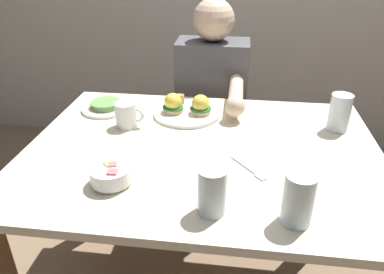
{
  "coord_description": "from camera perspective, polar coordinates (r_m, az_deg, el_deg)",
  "views": [
    {
      "loc": [
        0.11,
        -1.09,
        1.37
      ],
      "look_at": [
        -0.04,
        0.0,
        0.78
      ],
      "focal_mm": 34.85,
      "sensor_mm": 36.0,
      "label": 1
    }
  ],
  "objects": [
    {
      "name": "water_glass_far",
      "position": [
        1.47,
        21.59,
        3.22
      ],
      "size": [
        0.08,
        0.08,
        0.14
      ],
      "color": "silver",
      "rests_on": "dining_table"
    },
    {
      "name": "eggs_benedict_plate",
      "position": [
        1.5,
        -0.91,
        4.4
      ],
      "size": [
        0.27,
        0.27,
        0.09
      ],
      "color": "white",
      "rests_on": "dining_table"
    },
    {
      "name": "side_plate",
      "position": [
        1.59,
        -13.04,
        4.56
      ],
      "size": [
        0.2,
        0.2,
        0.04
      ],
      "color": "white",
      "rests_on": "dining_table"
    },
    {
      "name": "diner_person",
      "position": [
        1.85,
        3.04,
        5.18
      ],
      "size": [
        0.34,
        0.54,
        1.14
      ],
      "color": "#33333D",
      "rests_on": "ground_plane"
    },
    {
      "name": "dining_table",
      "position": [
        1.32,
        1.54,
        -5.68
      ],
      "size": [
        1.2,
        0.9,
        0.74
      ],
      "color": "beige",
      "rests_on": "ground_plane"
    },
    {
      "name": "fork",
      "position": [
        1.16,
        8.92,
        -4.91
      ],
      "size": [
        0.11,
        0.13,
        0.0
      ],
      "color": "silver",
      "rests_on": "dining_table"
    },
    {
      "name": "coffee_mug",
      "position": [
        1.41,
        -9.99,
        3.46
      ],
      "size": [
        0.11,
        0.08,
        0.09
      ],
      "color": "white",
      "rests_on": "dining_table"
    },
    {
      "name": "water_glass_extra",
      "position": [
        0.96,
        3.07,
        -8.58
      ],
      "size": [
        0.08,
        0.08,
        0.13
      ],
      "color": "silver",
      "rests_on": "dining_table"
    },
    {
      "name": "fruit_bowl",
      "position": [
        1.1,
        -12.33,
        -5.67
      ],
      "size": [
        0.12,
        0.12,
        0.06
      ],
      "color": "white",
      "rests_on": "dining_table"
    },
    {
      "name": "water_glass_near",
      "position": [
        0.96,
        15.87,
        -9.54
      ],
      "size": [
        0.08,
        0.08,
        0.14
      ],
      "color": "silver",
      "rests_on": "dining_table"
    }
  ]
}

